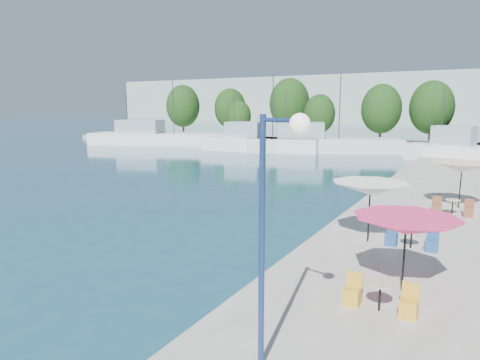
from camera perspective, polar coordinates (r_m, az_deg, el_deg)
The scene contains 20 objects.
quay_far at distance 66.03m, azimuth 12.16°, elevation 4.78°, with size 90.00×16.00×0.60m, color gray.
hill_west at distance 161.29m, azimuth 14.79°, elevation 10.21°, with size 180.00×40.00×16.00m, color #9AA89E.
trawler_01 at distance 66.63m, azimuth -10.97°, elevation 5.53°, with size 21.94×12.45×10.20m.
trawler_02 at distance 56.19m, azimuth 2.46°, elevation 4.95°, with size 15.78×5.79×10.20m.
trawler_03 at distance 55.83m, azimuth 10.49°, elevation 4.77°, with size 19.70×11.92×10.20m.
trawler_04 at distance 49.62m, azimuth 28.22°, elevation 3.18°, with size 13.33×6.36×10.20m.
tree_01 at distance 80.95m, azimuth -7.62°, elevation 9.74°, with size 6.19×6.19×9.16m.
tree_02 at distance 77.98m, azimuth -1.32°, elevation 9.52°, with size 5.70×5.70×8.43m.
tree_03 at distance 75.10m, azimuth -0.15°, elevation 8.55°, with size 4.23×4.23×6.26m.
tree_04 at distance 72.76m, azimuth 6.61°, elevation 10.11°, with size 6.68×6.68×9.88m.
tree_05 at distance 67.81m, azimuth 10.55°, elevation 8.68°, with size 4.79×4.79×7.09m.
tree_06 at distance 65.54m, azimuth 18.33°, elevation 8.99°, with size 5.68×5.68×8.41m.
tree_07 at distance 65.44m, azimuth 24.19°, elevation 8.81°, with size 5.91×5.91×8.75m.
umbrella_pink at distance 12.74m, azimuth 21.27°, elevation -5.69°, with size 2.96×2.96×2.14m.
umbrella_white at distance 16.94m, azimuth 16.99°, elevation -1.10°, with size 2.94×2.94×2.33m.
umbrella_cream at distance 24.45m, azimuth 27.48°, elevation 1.50°, with size 3.04×3.04×2.35m.
cafe_table_01 at distance 11.82m, azimuth 18.10°, elevation -14.97°, with size 1.82×0.70×0.76m.
cafe_table_02 at distance 17.02m, azimuth 21.85°, elevation -7.53°, with size 1.82×0.70×0.76m.
cafe_table_03 at distance 22.91m, azimuth 26.44°, elevation -3.52°, with size 1.82×0.70×0.76m.
street_lamp at distance 7.85m, azimuth 4.81°, elevation -2.41°, with size 1.02×0.40×5.03m.
Camera 1 is at (11.62, 4.19, 5.73)m, focal length 32.00 mm.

